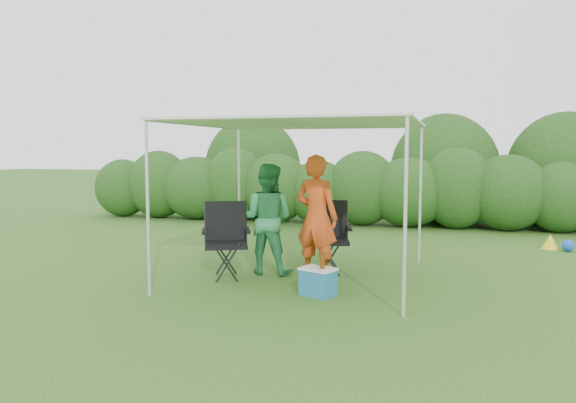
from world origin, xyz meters
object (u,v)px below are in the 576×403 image
(man, at_px, (317,217))
(cooler, at_px, (318,282))
(chair_left, at_px, (226,235))
(woman, at_px, (267,219))
(canopy, at_px, (302,97))
(chair_right, at_px, (329,232))

(man, xyz_separation_m, cooler, (0.22, -0.86, -0.67))
(chair_left, distance_m, cooler, 1.65)
(woman, relative_size, cooler, 3.22)
(canopy, height_order, cooler, canopy)
(chair_left, bearing_deg, cooler, -47.43)
(chair_left, height_order, cooler, chair_left)
(man, height_order, cooler, man)
(chair_left, relative_size, cooler, 2.14)
(chair_left, xyz_separation_m, cooler, (1.46, -0.65, -0.41))
(cooler, bearing_deg, woman, 155.27)
(chair_right, xyz_separation_m, chair_left, (-1.29, -0.74, 0.01))
(chair_right, distance_m, chair_left, 1.48)
(canopy, bearing_deg, man, -15.96)
(woman, bearing_deg, canopy, 175.08)
(chair_right, bearing_deg, man, -110.39)
(chair_right, bearing_deg, cooler, -97.70)
(chair_right, relative_size, woman, 0.65)
(woman, bearing_deg, man, 172.65)
(cooler, bearing_deg, chair_right, 118.02)
(chair_right, distance_m, woman, 0.91)
(canopy, relative_size, woman, 1.99)
(man, xyz_separation_m, woman, (-0.74, 0.14, -0.07))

